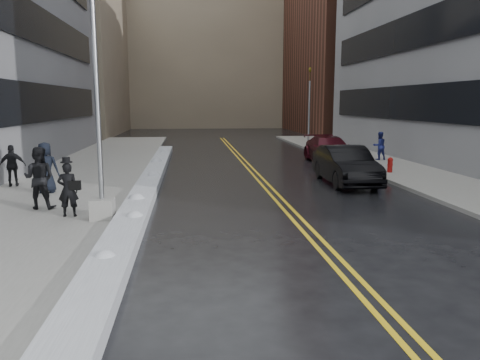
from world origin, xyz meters
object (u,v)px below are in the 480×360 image
object	(u,v)px
lamppost	(99,138)
car_black	(346,165)
fire_hydrant	(390,164)
pedestrian_b	(39,178)
pedestrian_fedora	(68,190)
pedestrian_c	(46,168)
pedestrian_east	(379,146)
car_maroon	(329,150)
pedestrian_d	(13,166)
traffic_signal	(309,104)

from	to	relation	value
lamppost	car_black	bearing A→B (deg)	31.90
fire_hydrant	pedestrian_b	size ratio (longest dim) A/B	0.37
pedestrian_fedora	pedestrian_c	bearing A→B (deg)	-69.30
pedestrian_east	car_maroon	world-z (taller)	pedestrian_east
pedestrian_d	pedestrian_east	world-z (taller)	pedestrian_d
pedestrian_fedora	pedestrian_east	world-z (taller)	pedestrian_east
pedestrian_east	car_black	bearing A→B (deg)	49.59
traffic_signal	car_black	distance (m)	16.60
pedestrian_fedora	pedestrian_c	size ratio (longest dim) A/B	0.85
pedestrian_d	traffic_signal	bearing A→B (deg)	-150.53
lamppost	car_maroon	world-z (taller)	lamppost
fire_hydrant	pedestrian_fedora	distance (m)	15.36
car_black	car_maroon	xyz separation A→B (m)	(1.45, 7.24, -0.05)
pedestrian_fedora	pedestrian_d	xyz separation A→B (m)	(-3.53, 5.52, 0.03)
pedestrian_c	car_black	size ratio (longest dim) A/B	0.38
fire_hydrant	pedestrian_d	world-z (taller)	pedestrian_d
lamppost	fire_hydrant	xyz separation A→B (m)	(12.30, 8.00, -1.98)
car_black	traffic_signal	bearing A→B (deg)	82.36
fire_hydrant	car_black	size ratio (longest dim) A/B	0.15
traffic_signal	pedestrian_c	bearing A→B (deg)	-129.61
pedestrian_c	car_maroon	size ratio (longest dim) A/B	0.36
pedestrian_d	car_black	world-z (taller)	pedestrian_d
pedestrian_east	pedestrian_fedora	bearing A→B (deg)	31.85
pedestrian_d	car_maroon	xyz separation A→B (m)	(15.34, 7.10, -0.22)
pedestrian_east	car_maroon	size ratio (longest dim) A/B	0.31
traffic_signal	pedestrian_d	distance (m)	23.07
pedestrian_b	car_black	xyz separation A→B (m)	(11.53, 4.18, -0.32)
pedestrian_fedora	pedestrian_b	world-z (taller)	pedestrian_b
traffic_signal	lamppost	bearing A→B (deg)	-118.21
car_maroon	fire_hydrant	bearing A→B (deg)	-72.16
traffic_signal	pedestrian_c	size ratio (longest dim) A/B	3.14
car_maroon	pedestrian_d	bearing A→B (deg)	-154.41
pedestrian_fedora	pedestrian_east	distance (m)	19.38
pedestrian_b	car_maroon	bearing A→B (deg)	-133.85
lamppost	pedestrian_east	world-z (taller)	lamppost
pedestrian_fedora	pedestrian_d	world-z (taller)	pedestrian_d
pedestrian_d	pedestrian_east	distance (m)	19.63
lamppost	pedestrian_fedora	world-z (taller)	lamppost
pedestrian_b	pedestrian_d	bearing A→B (deg)	-56.59
traffic_signal	pedestrian_d	xyz separation A→B (m)	(-16.38, -16.07, -2.41)
pedestrian_d	fire_hydrant	bearing A→B (deg)	172.01
traffic_signal	pedestrian_east	xyz separation A→B (m)	(1.97, -9.10, -2.42)
pedestrian_b	pedestrian_c	bearing A→B (deg)	-72.93
pedestrian_c	car_maroon	bearing A→B (deg)	-146.80
lamppost	pedestrian_east	xyz separation A→B (m)	(13.77, 12.90, -1.55)
pedestrian_fedora	pedestrian_c	world-z (taller)	pedestrian_c
pedestrian_b	pedestrian_fedora	bearing A→B (deg)	139.22
pedestrian_d	car_maroon	size ratio (longest dim) A/B	0.32
car_maroon	pedestrian_c	bearing A→B (deg)	-146.61
lamppost	fire_hydrant	world-z (taller)	lamppost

